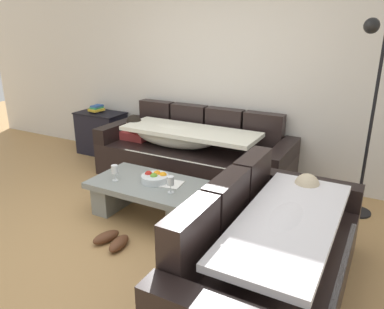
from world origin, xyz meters
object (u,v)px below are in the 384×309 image
couch_along_wall (191,154)px  fruit_bowl (155,178)px  wine_glass_near_left (115,170)px  couch_near_window (272,257)px  wine_glass_near_right (170,181)px  open_magazine (168,183)px  floor_lamp (367,110)px  pair_of_shoes (112,240)px  coffee_table (150,195)px  book_stack_on_cabinet (97,109)px  side_cabinet (102,133)px

couch_along_wall → fruit_bowl: (0.16, -1.04, 0.09)m
couch_along_wall → wine_glass_near_left: size_ratio=14.71×
couch_along_wall → couch_near_window: size_ratio=1.24×
wine_glass_near_right → couch_along_wall: bearing=110.2°
open_magazine → wine_glass_near_left: bearing=-167.8°
floor_lamp → pair_of_shoes: floor_lamp is taller
coffee_table → fruit_bowl: fruit_bowl is taller
fruit_bowl → floor_lamp: 2.17m
pair_of_shoes → couch_near_window: bearing=0.9°
couch_near_window → fruit_bowl: 1.56m
open_magazine → pair_of_shoes: bearing=-112.5°
wine_glass_near_left → floor_lamp: bearing=28.8°
coffee_table → book_stack_on_cabinet: bearing=144.9°
fruit_bowl → pair_of_shoes: (-0.04, -0.66, -0.38)m
couch_along_wall → open_magazine: size_ratio=8.72×
coffee_table → wine_glass_near_left: 0.44m
open_magazine → floor_lamp: (1.64, 1.00, 0.73)m
coffee_table → fruit_bowl: (0.04, 0.05, 0.18)m
couch_along_wall → pair_of_shoes: couch_along_wall is taller
couch_along_wall → pair_of_shoes: bearing=-85.8°
coffee_table → side_cabinet: size_ratio=1.67×
open_magazine → book_stack_on_cabinet: bearing=141.5°
couch_near_window → book_stack_on_cabinet: 3.84m
coffee_table → pair_of_shoes: coffee_table is taller
wine_glass_near_right → floor_lamp: size_ratio=0.09×
couch_near_window → side_cabinet: bearing=59.8°
pair_of_shoes → floor_lamp: bearing=42.5°
coffee_table → side_cabinet: (-1.80, 1.31, 0.08)m
book_stack_on_cabinet → floor_lamp: floor_lamp is taller
couch_along_wall → fruit_bowl: couch_along_wall is taller
book_stack_on_cabinet → pair_of_shoes: 2.75m
floor_lamp → pair_of_shoes: bearing=-137.5°
book_stack_on_cabinet → side_cabinet: bearing=2.7°
fruit_bowl → side_cabinet: size_ratio=0.39×
couch_along_wall → open_magazine: bearing=-73.4°
open_magazine → couch_along_wall: bearing=99.6°
pair_of_shoes → wine_glass_near_right: bearing=58.4°
couch_along_wall → wine_glass_near_right: 1.28m
coffee_table → floor_lamp: size_ratio=0.62×
side_cabinet → book_stack_on_cabinet: bearing=-177.3°
book_stack_on_cabinet → couch_along_wall: bearing=-7.3°
open_magazine → side_cabinet: side_cabinet is taller
couch_near_window → side_cabinet: couch_near_window is taller
couch_along_wall → couch_near_window: (1.58, -1.67, 0.01)m
wine_glass_near_left → open_magazine: 0.56m
couch_near_window → coffee_table: bearing=68.1°
pair_of_shoes → coffee_table: bearing=90.1°
couch_along_wall → pair_of_shoes: (0.12, -1.70, -0.28)m
floor_lamp → book_stack_on_cabinet: bearing=176.2°
book_stack_on_cabinet → pair_of_shoes: size_ratio=0.63×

